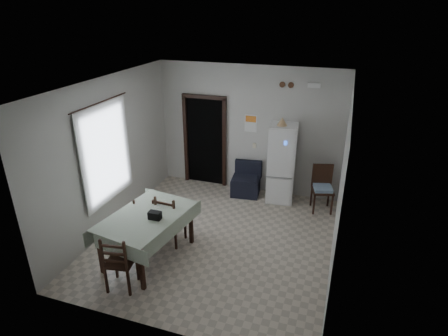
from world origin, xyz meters
The scene contains 25 objects.
ground centered at (0.00, 0.00, 0.00)m, with size 4.50×4.50×0.00m, color #BBAD99.
ceiling centered at (0.00, 0.00, 2.90)m, with size 4.20×4.50×0.02m, color white, non-canonical shape.
wall_back centered at (0.00, 2.25, 1.45)m, with size 4.20×0.02×2.90m, color beige, non-canonical shape.
wall_front centered at (0.00, -2.25, 1.45)m, with size 4.20×0.02×2.90m, color beige, non-canonical shape.
wall_left centered at (-2.10, 0.00, 1.45)m, with size 0.02×4.50×2.90m, color beige, non-canonical shape.
wall_right centered at (2.10, 0.00, 1.45)m, with size 0.02×4.50×2.90m, color beige, non-canonical shape.
doorway centered at (-1.05, 2.45, 1.06)m, with size 1.06×0.52×2.22m.
window_recess centered at (-2.15, -0.20, 1.55)m, with size 0.10×1.20×1.60m, color silver.
curtain centered at (-2.04, -0.20, 1.55)m, with size 0.02×1.45×1.85m, color silver.
curtain_rod centered at (-2.03, -0.20, 2.50)m, with size 0.02×0.02×1.60m, color black.
calendar centered at (0.05, 2.24, 1.62)m, with size 0.28×0.02×0.40m, color white.
calendar_image centered at (0.05, 2.23, 1.72)m, with size 0.24×0.01×0.14m, color orange.
light_switch centered at (0.15, 2.24, 1.10)m, with size 0.08×0.02×0.12m, color beige.
vent_left centered at (0.70, 2.23, 2.52)m, with size 0.12×0.12×0.03m, color brown.
vent_right centered at (0.88, 2.23, 2.52)m, with size 0.12×0.12×0.03m, color brown.
emergency_light centered at (1.35, 2.21, 2.55)m, with size 0.25×0.07×0.09m, color white.
fridge centered at (0.85, 1.93, 0.88)m, with size 0.57×0.57×1.75m, color white, non-canonical shape.
tan_cone centered at (0.81, 1.87, 1.84)m, with size 0.21×0.21×0.17m, color tan.
navy_seat centered at (0.05, 1.93, 0.38)m, with size 0.62×0.60×0.75m, color black, non-canonical shape.
corner_chair centered at (1.77, 1.73, 0.49)m, with size 0.43×0.43×0.99m, color black, non-canonical shape.
dining_table centered at (-0.91, -0.87, 0.42)m, with size 1.05×1.61×0.84m, color #9AA991, non-canonical shape.
black_bag centered at (-0.71, -0.93, 0.91)m, with size 0.21×0.12×0.13m, color black.
dining_chair_far_left centered at (-1.21, -0.38, 0.45)m, with size 0.39×0.39×0.91m, color black, non-canonical shape.
dining_chair_far_right centered at (-0.74, -0.33, 0.50)m, with size 0.43×0.43×1.00m, color black, non-canonical shape.
dining_chair_near_head centered at (-0.94, -1.67, 0.49)m, with size 0.42×0.42×0.98m, color black, non-canonical shape.
Camera 1 is at (2.02, -5.56, 4.07)m, focal length 30.00 mm.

